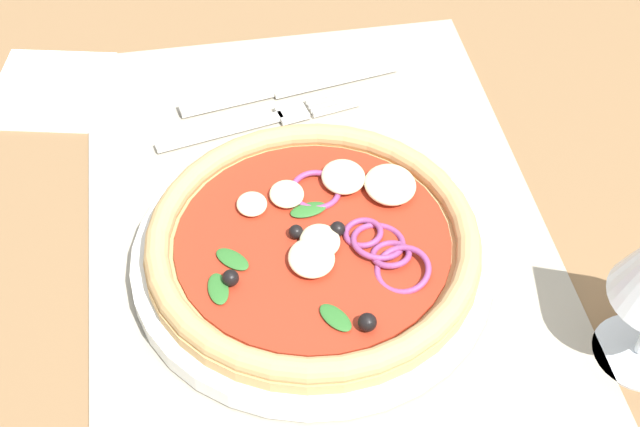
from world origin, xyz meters
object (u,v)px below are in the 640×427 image
Objects in this scene: pizza at (315,241)px; knife at (292,86)px; fork at (270,119)px; plate at (313,258)px; napkin at (49,89)px.

knife is at bearing 176.16° from pizza.
pizza reaches higher than fork.
plate is at bearing -104.54° from knife.
pizza is 16.70cm from fork.
fork is at bearing -176.07° from pizza.
pizza is (-0.06, 0.13, 1.83)cm from plate.
pizza is 2.19× the size of napkin.
plate is at bearing -64.70° from pizza.
plate is 2.39× the size of napkin.
plate reaches higher than napkin.
fork is at bearing 67.37° from napkin.
fork is 4.77cm from knife.
plate is 1.09× the size of pizza.
napkin is at bearing -140.82° from plate.
pizza is 1.36× the size of fork.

